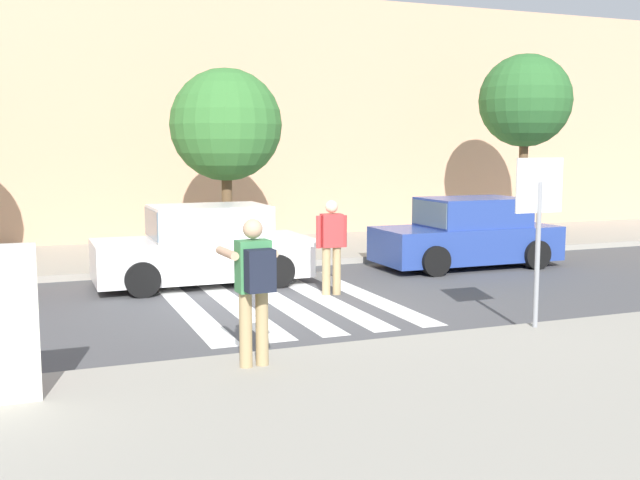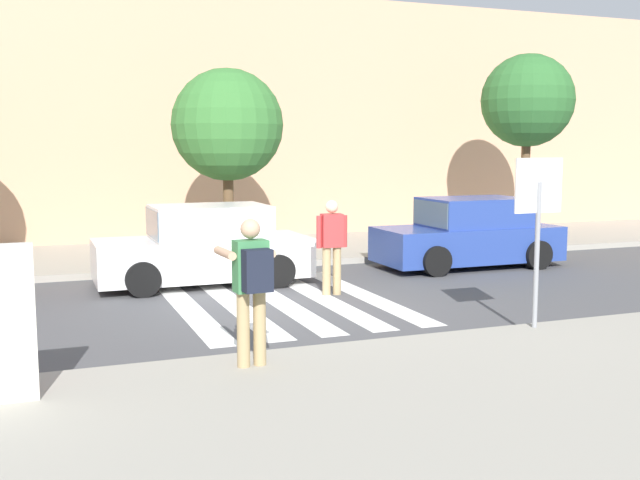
{
  "view_description": "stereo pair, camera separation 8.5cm",
  "coord_description": "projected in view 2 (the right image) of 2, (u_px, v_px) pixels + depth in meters",
  "views": [
    {
      "loc": [
        -4.02,
        -11.96,
        2.68
      ],
      "look_at": [
        0.6,
        -0.2,
        1.1
      ],
      "focal_mm": 42.0,
      "sensor_mm": 36.0,
      "label": 1
    },
    {
      "loc": [
        -3.94,
        -12.0,
        2.68
      ],
      "look_at": [
        0.6,
        -0.2,
        1.1
      ],
      "focal_mm": 42.0,
      "sensor_mm": 36.0,
      "label": 2
    }
  ],
  "objects": [
    {
      "name": "crosswalk_stripe_3",
      "position": [
        322.0,
        298.0,
        13.31
      ],
      "size": [
        0.44,
        5.2,
        0.01
      ],
      "primitive_type": "cube",
      "color": "silver",
      "rests_on": "ground"
    },
    {
      "name": "sidewalk_far",
      "position": [
        207.0,
        253.0,
        18.39
      ],
      "size": [
        60.0,
        4.8,
        0.14
      ],
      "primitive_type": "cube",
      "color": "#9E998C",
      "rests_on": "ground"
    },
    {
      "name": "crosswalk_stripe_1",
      "position": [
        235.0,
        305.0,
        12.74
      ],
      "size": [
        0.44,
        5.2,
        0.01
      ],
      "primitive_type": "cube",
      "color": "silver",
      "rests_on": "ground"
    },
    {
      "name": "ground_plane",
      "position": [
        283.0,
        304.0,
        12.84
      ],
      "size": [
        120.0,
        120.0,
        0.0
      ],
      "primitive_type": "plane",
      "color": "#4C4C4F"
    },
    {
      "name": "street_tree_east",
      "position": [
        528.0,
        101.0,
        19.93
      ],
      "size": [
        2.47,
        2.47,
        5.0
      ],
      "color": "brown",
      "rests_on": "sidewalk_far"
    },
    {
      "name": "crosswalk_stripe_2",
      "position": [
        280.0,
        301.0,
        13.03
      ],
      "size": [
        0.44,
        5.2,
        0.01
      ],
      "primitive_type": "cube",
      "color": "silver",
      "rests_on": "ground"
    },
    {
      "name": "street_tree_center",
      "position": [
        227.0,
        125.0,
        16.98
      ],
      "size": [
        2.55,
        2.55,
        4.31
      ],
      "color": "brown",
      "rests_on": "sidewalk_far"
    },
    {
      "name": "crosswalk_stripe_4",
      "position": [
        363.0,
        295.0,
        13.6
      ],
      "size": [
        0.44,
        5.2,
        0.01
      ],
      "primitive_type": "cube",
      "color": "silver",
      "rests_on": "ground"
    },
    {
      "name": "parked_car_blue",
      "position": [
        469.0,
        235.0,
        16.71
      ],
      "size": [
        4.1,
        1.92,
        1.55
      ],
      "color": "#284293",
      "rests_on": "ground"
    },
    {
      "name": "crosswalk_stripe_0",
      "position": [
        188.0,
        308.0,
        12.46
      ],
      "size": [
        0.44,
        5.2,
        0.01
      ],
      "primitive_type": "cube",
      "color": "silver",
      "rests_on": "ground"
    },
    {
      "name": "parked_car_white",
      "position": [
        205.0,
        248.0,
        14.58
      ],
      "size": [
        4.1,
        1.92,
        1.55
      ],
      "color": "white",
      "rests_on": "ground"
    },
    {
      "name": "photographer_with_backpack",
      "position": [
        252.0,
        279.0,
        8.58
      ],
      "size": [
        0.61,
        0.86,
        1.72
      ],
      "color": "tan",
      "rests_on": "sidewalk_near"
    },
    {
      "name": "building_facade_far",
      "position": [
        172.0,
        120.0,
        22.05
      ],
      "size": [
        56.0,
        4.0,
        6.94
      ],
      "primitive_type": "cube",
      "color": "tan",
      "rests_on": "ground"
    },
    {
      "name": "pedestrian_crossing",
      "position": [
        332.0,
        242.0,
        13.5
      ],
      "size": [
        0.58,
        0.27,
        1.72
      ],
      "color": "tan",
      "rests_on": "ground"
    },
    {
      "name": "sidewalk_near",
      "position": [
        488.0,
        424.0,
        7.09
      ],
      "size": [
        60.0,
        6.0,
        0.14
      ],
      "primitive_type": "cube",
      "color": "#9E998C",
      "rests_on": "ground"
    },
    {
      "name": "stop_sign",
      "position": [
        538.0,
        205.0,
        10.38
      ],
      "size": [
        0.76,
        0.08,
        2.39
      ],
      "color": "gray",
      "rests_on": "sidewalk_near"
    }
  ]
}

